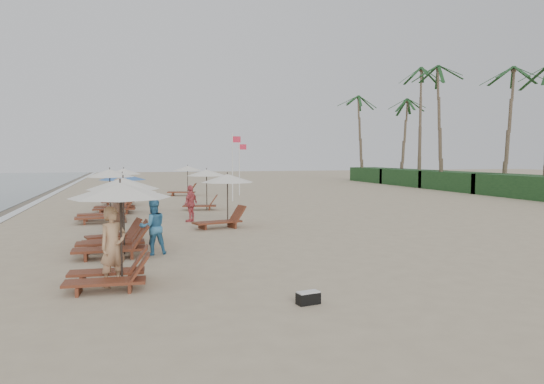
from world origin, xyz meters
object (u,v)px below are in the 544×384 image
object	(u,v)px
lounger_station_0	(113,230)
duffel_bag	(308,298)
lounger_station_3	(104,199)
beachgoer_mid_a	(153,227)
beachgoer_mid_b	(119,212)
lounger_station_2	(116,210)
inland_station_2	(185,178)
beachgoer_far_a	(191,203)
beachgoer_far_b	(119,197)
lounger_station_4	(118,193)
flag_pole_near	(233,164)
lounger_station_1	(114,220)
inland_station_0	(223,195)
inland_station_1	(204,184)
beachgoer_near	(113,247)
lounger_station_5	(120,188)

from	to	relation	value
lounger_station_0	duffel_bag	distance (m)	4.73
lounger_station_3	beachgoer_mid_a	world-z (taller)	lounger_station_3
beachgoer_mid_b	lounger_station_2	bearing A→B (deg)	157.42
lounger_station_2	beachgoer_mid_a	distance (m)	2.39
inland_station_2	beachgoer_far_a	bearing A→B (deg)	-95.07
beachgoer_far_b	duffel_bag	size ratio (longest dim) A/B	3.79
lounger_station_4	beachgoer_mid_b	world-z (taller)	lounger_station_4
beachgoer_mid_b	beachgoer_mid_a	bearing A→B (deg)	174.77
flag_pole_near	lounger_station_1	bearing A→B (deg)	-112.91
inland_station_0	beachgoer_far_a	size ratio (longest dim) A/B	1.66
lounger_station_4	inland_station_1	xyz separation A→B (m)	(4.58, 0.36, 0.40)
beachgoer_near	beachgoer_mid_b	size ratio (longest dim) A/B	1.01
duffel_bag	flag_pole_near	world-z (taller)	flag_pole_near
lounger_station_5	beachgoer_near	world-z (taller)	lounger_station_5
lounger_station_3	beachgoer_mid_b	distance (m)	4.69
inland_station_2	beachgoer_mid_a	size ratio (longest dim) A/B	1.65
lounger_station_3	lounger_station_4	world-z (taller)	lounger_station_3
lounger_station_1	inland_station_2	world-z (taller)	lounger_station_1
lounger_station_2	inland_station_0	bearing A→B (deg)	35.83
lounger_station_3	beachgoer_far_a	xyz separation A→B (m)	(3.79, -1.06, -0.23)
lounger_station_3	beachgoer_near	xyz separation A→B (m)	(0.74, -11.95, -0.14)
lounger_station_1	lounger_station_5	size ratio (longest dim) A/B	1.07
inland_station_0	beachgoer_far_b	bearing A→B (deg)	129.61
lounger_station_1	lounger_station_5	xyz separation A→B (m)	(-0.09, 16.01, -0.00)
lounger_station_3	duffel_bag	xyz separation A→B (m)	(4.56, -14.49, -0.93)
lounger_station_2	flag_pole_near	distance (m)	16.36
lounger_station_5	beachgoer_far_b	size ratio (longest dim) A/B	1.29
inland_station_1	beachgoer_far_b	world-z (taller)	inland_station_1
flag_pole_near	beachgoer_near	bearing A→B (deg)	-108.76
lounger_station_2	inland_station_1	distance (m)	11.13
beachgoer_near	beachgoer_far_a	distance (m)	11.31
inland_station_0	beachgoer_mid_a	size ratio (longest dim) A/B	1.64
lounger_station_1	lounger_station_2	xyz separation A→B (m)	(0.02, 1.82, 0.11)
lounger_station_5	duffel_bag	xyz separation A→B (m)	(3.97, -22.41, -0.93)
lounger_station_5	inland_station_0	world-z (taller)	inland_station_0
inland_station_1	lounger_station_4	bearing A→B (deg)	-175.55
lounger_station_2	duffel_bag	distance (m)	9.13
lounger_station_0	lounger_station_4	world-z (taller)	lounger_station_0
lounger_station_2	lounger_station_3	size ratio (longest dim) A/B	0.93
duffel_bag	inland_station_0	bearing A→B (deg)	88.40
lounger_station_0	beachgoer_far_a	world-z (taller)	lounger_station_0
beachgoer_far_b	beachgoer_mid_a	bearing A→B (deg)	-148.23
beachgoer_mid_b	inland_station_1	bearing A→B (deg)	-47.83
lounger_station_2	lounger_station_5	distance (m)	14.20
lounger_station_0	beachgoer_far_a	xyz separation A→B (m)	(3.04, 10.88, -0.48)
beachgoer_near	lounger_station_2	bearing A→B (deg)	54.08
beachgoer_far_a	duffel_bag	size ratio (longest dim) A/B	3.31
lounger_station_0	beachgoer_near	size ratio (longest dim) A/B	1.34
beachgoer_mid_a	inland_station_1	bearing A→B (deg)	-118.19
inland_station_2	lounger_station_1	bearing A→B (deg)	-101.31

